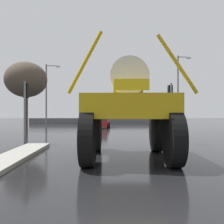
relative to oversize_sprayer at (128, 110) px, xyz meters
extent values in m
plane|color=black|center=(-0.52, 10.70, -1.87)|extent=(120.00, 120.00, 0.00)
cube|color=#9E9B93|center=(-4.43, -0.93, -1.80)|extent=(1.18, 9.02, 0.15)
cylinder|color=black|center=(-1.32, 1.75, -0.95)|extent=(0.53, 1.87, 1.85)
cylinder|color=black|center=(1.48, 1.61, -0.95)|extent=(0.53, 1.87, 1.85)
cylinder|color=black|center=(-1.48, -1.54, -0.95)|extent=(0.53, 1.87, 1.85)
cylinder|color=black|center=(1.32, -1.68, -0.95)|extent=(0.53, 1.87, 1.85)
cube|color=gold|center=(0.00, 0.04, 0.12)|extent=(3.49, 4.15, 0.83)
cube|color=#A98611|center=(0.02, 0.45, 1.13)|extent=(1.21, 1.17, 1.19)
cylinder|color=silver|center=(-0.03, -0.54, 1.22)|extent=(1.43, 1.17, 1.38)
cylinder|color=gold|center=(-1.57, -1.69, 1.53)|extent=(1.16, 0.18, 2.04)
cylinder|color=gold|center=(1.40, -1.83, 1.47)|extent=(1.35, 0.18, 1.94)
cube|color=yellow|center=(-0.10, -1.99, 0.78)|extent=(1.12, 0.09, 0.36)
cube|color=maroon|center=(-1.23, 19.28, -1.35)|extent=(2.08, 4.24, 0.70)
cube|color=#23282D|center=(-1.25, 19.13, -0.68)|extent=(1.75, 2.24, 0.64)
cylinder|color=black|center=(-1.95, 20.70, -1.57)|extent=(0.24, 0.61, 0.60)
cylinder|color=black|center=(-0.26, 20.54, -1.57)|extent=(0.24, 0.61, 0.60)
cylinder|color=black|center=(-2.21, 18.01, -1.57)|extent=(0.24, 0.61, 0.60)
cylinder|color=black|center=(-0.51, 17.85, -1.57)|extent=(0.24, 0.61, 0.60)
cylinder|color=slate|center=(-5.45, 4.46, -0.09)|extent=(0.11, 0.11, 3.57)
cube|color=black|center=(-5.45, 4.68, 1.18)|extent=(0.24, 0.32, 0.84)
sphere|color=#390503|center=(-5.45, 4.87, 1.45)|extent=(0.17, 0.17, 0.17)
sphere|color=orange|center=(-5.45, 4.87, 1.18)|extent=(0.17, 0.17, 0.17)
sphere|color=black|center=(-5.45, 4.87, 0.91)|extent=(0.17, 0.17, 0.17)
cylinder|color=slate|center=(2.97, 4.46, -0.12)|extent=(0.11, 0.11, 3.50)
cube|color=black|center=(2.97, 4.68, 1.11)|extent=(0.24, 0.32, 0.84)
sphere|color=#390503|center=(2.97, 4.87, 1.38)|extent=(0.17, 0.17, 0.17)
sphere|color=orange|center=(2.97, 4.87, 1.11)|extent=(0.17, 0.17, 0.17)
sphere|color=black|center=(2.97, 4.87, 0.84)|extent=(0.17, 0.17, 0.17)
cylinder|color=slate|center=(-2.29, 22.33, -0.23)|extent=(0.11, 0.11, 3.29)
cube|color=black|center=(-2.29, 22.55, 0.90)|extent=(0.24, 0.32, 0.84)
sphere|color=#390503|center=(-2.29, 22.74, 1.17)|extent=(0.17, 0.17, 0.17)
sphere|color=orange|center=(-2.29, 22.74, 0.90)|extent=(0.17, 0.17, 0.17)
sphere|color=black|center=(-2.29, 22.74, 0.63)|extent=(0.17, 0.17, 0.17)
cylinder|color=slate|center=(-7.99, 20.57, 1.98)|extent=(0.18, 0.18, 7.71)
cylinder|color=slate|center=(-7.27, 20.57, 5.69)|extent=(1.43, 0.10, 0.10)
cube|color=silver|center=(-6.56, 20.57, 5.59)|extent=(0.50, 0.24, 0.16)
cylinder|color=slate|center=(7.64, 18.30, 2.32)|extent=(0.18, 0.18, 8.39)
cylinder|color=slate|center=(8.26, 18.30, 6.36)|extent=(1.25, 0.10, 0.10)
cube|color=silver|center=(8.89, 18.30, 6.26)|extent=(0.50, 0.24, 0.16)
cylinder|color=#473828|center=(-8.83, 15.43, -0.04)|extent=(0.37, 0.37, 3.67)
ellipsoid|color=brown|center=(-8.83, 15.43, 3.27)|extent=(4.21, 4.21, 3.58)
cube|color=#59595B|center=(-0.52, 30.26, -1.42)|extent=(24.94, 0.24, 0.90)
camera|label=1|loc=(-0.97, -9.56, -0.10)|focal=39.11mm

